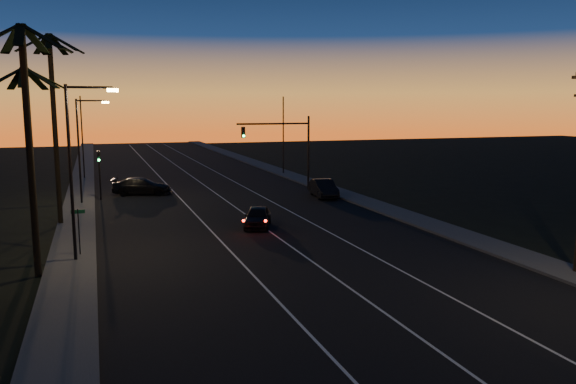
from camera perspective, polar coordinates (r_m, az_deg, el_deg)
name	(u,v)px	position (r m, az deg, el deg)	size (l,w,h in m)	color
road	(237,214)	(41.86, -5.16, -2.22)	(20.00, 170.00, 0.01)	black
sidewalk_left	(77,223)	(40.70, -20.67, -2.96)	(2.40, 170.00, 0.16)	#3D3D3A
sidewalk_right	(372,204)	(45.78, 8.57, -1.24)	(2.40, 170.00, 0.16)	#3D3D3A
lane_stripe_left	(197,216)	(41.25, -9.21, -2.44)	(0.12, 160.00, 0.01)	silver
lane_stripe_mid	(244,213)	(41.97, -4.50, -2.16)	(0.12, 160.00, 0.01)	silver
lane_stripe_right	(288,210)	(42.97, 0.02, -1.88)	(0.12, 160.00, 0.01)	silver
palm_near	(28,125)	(28.06, -24.91, 6.17)	(4.25, 4.16, 11.53)	black
palm_mid	(29,137)	(34.12, -24.84, 5.11)	(4.25, 4.16, 10.03)	black
palm_far	(54,111)	(39.98, -22.70, 7.61)	(4.25, 4.16, 12.53)	black
streetlight_left_near	(76,159)	(30.04, -20.72, 3.18)	(2.55, 0.26, 9.00)	black
streetlight_left_far	(83,142)	(48.00, -20.15, 4.77)	(2.55, 0.26, 8.50)	black
street_sign	(79,227)	(31.56, -20.50, -3.30)	(0.70, 0.06, 2.60)	black
signal_mast	(285,140)	(52.79, -0.31, 5.32)	(7.10, 0.41, 7.00)	black
signal_post	(99,166)	(50.15, -18.63, 2.51)	(0.28, 0.37, 4.20)	black
far_pole_left	(82,138)	(65.01, -20.17, 5.18)	(0.14, 0.14, 9.00)	black
far_pole_right	(283,136)	(65.40, -0.48, 5.73)	(0.14, 0.14, 9.00)	black
lead_car	(258,217)	(37.14, -3.10, -2.52)	(3.04, 4.73, 1.37)	black
right_car	(323,188)	(49.21, 3.63, 0.37)	(2.26, 4.90, 1.56)	black
cross_car	(142,186)	(52.21, -14.62, 0.57)	(5.60, 3.35, 1.52)	black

